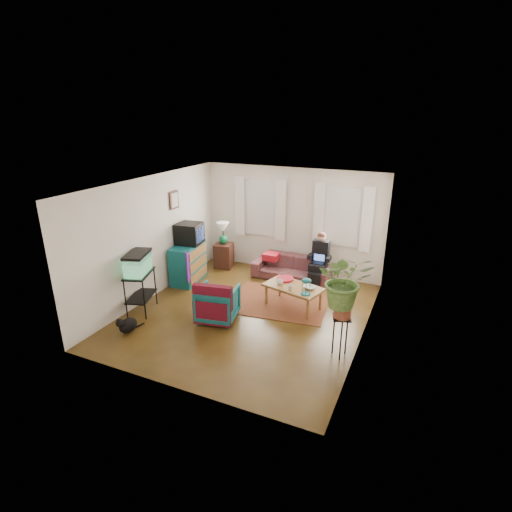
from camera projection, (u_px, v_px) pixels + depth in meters
The scene contains 31 objects.
floor at pixel (248, 313), 8.03m from camera, with size 4.50×5.00×0.01m, color #4F2B14.
ceiling at pixel (247, 184), 7.13m from camera, with size 4.50×5.00×0.01m, color white.
wall_back at pixel (291, 221), 9.72m from camera, with size 4.50×0.01×2.60m, color silver.
wall_front at pixel (169, 309), 5.44m from camera, with size 4.50×0.01×2.60m, color silver.
wall_left at pixel (152, 238), 8.45m from camera, with size 0.01×5.00×2.60m, color silver.
wall_right at pixel (368, 271), 6.71m from camera, with size 0.01×5.00×2.60m, color silver.
window_left at pixel (261, 208), 9.93m from camera, with size 1.08×0.04×1.38m, color white.
window_right at pixel (343, 217), 9.13m from camera, with size 1.08×0.04×1.38m, color white.
curtains_left at pixel (260, 209), 9.86m from camera, with size 1.36×0.06×1.50m, color white.
curtains_right at pixel (342, 218), 9.06m from camera, with size 1.36×0.06×1.50m, color white.
picture_frame at pixel (174, 200), 8.94m from camera, with size 0.04×0.32×0.40m, color #3D2616.
area_rug at pixel (279, 302), 8.51m from camera, with size 2.00×1.60×0.01m, color maroon.
sofa at pixel (292, 264), 9.58m from camera, with size 1.86×0.73×0.73m, color brown.
seated_person at pixel (319, 261), 9.26m from camera, with size 0.47×0.57×1.11m, color black, non-canonical shape.
side_table at pixel (224, 256), 10.29m from camera, with size 0.43×0.43×0.63m, color #3A2315.
table_lamp at pixel (223, 234), 10.09m from camera, with size 0.33×0.33×0.58m, color white, non-canonical shape.
dresser at pixel (188, 263), 9.42m from camera, with size 0.51×1.01×0.91m, color #12676F.
crt_tv at pixel (189, 233), 9.27m from camera, with size 0.56×0.51×0.49m, color black.
aquarium_stand at pixel (141, 292), 7.99m from camera, with size 0.42×0.75×0.83m, color black.
aquarium at pixel (138, 263), 7.77m from camera, with size 0.37×0.68×0.44m, color #7FD899.
black_cat at pixel (128, 324), 7.31m from camera, with size 0.26×0.40×0.34m, color black.
armchair at pixel (218, 302), 7.70m from camera, with size 0.72×0.68×0.74m, color #126B70.
serape_throw at pixel (212, 301), 7.38m from camera, with size 0.75×0.17×0.61m, color #9E0A0A.
coffee_table at pixel (293, 297), 8.21m from camera, with size 1.16×0.63×0.48m, color brown.
cup_a at pixel (280, 282), 8.19m from camera, with size 0.13×0.13×0.10m, color white.
cup_b at pixel (290, 288), 7.94m from camera, with size 0.11×0.11×0.10m, color beige.
bowl at pixel (309, 287), 8.00m from camera, with size 0.23×0.23×0.06m, color white.
snack_tray at pixel (285, 279), 8.42m from camera, with size 0.36×0.36×0.04m, color #B21414.
birdcage at pixel (306, 286), 7.71m from camera, with size 0.19×0.19×0.34m, color #115B6B, non-canonical shape.
plant_stand at pixel (340, 336), 6.54m from camera, with size 0.31×0.31×0.73m, color black.
potted_plant at pixel (344, 289), 6.24m from camera, with size 0.83×0.72×0.92m, color #599947.
Camera 1 is at (3.09, -6.43, 3.86)m, focal length 28.00 mm.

